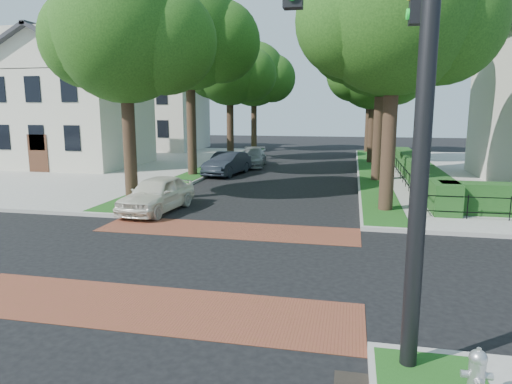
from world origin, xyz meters
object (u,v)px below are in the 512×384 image
Objects in this scene: traffic_signal at (409,68)px; parked_car_front at (157,194)px; parked_car_middle at (227,163)px; fire_hydrant at (477,377)px; parked_car_rear at (252,158)px.

traffic_signal is 13.61m from parked_car_front.
parked_car_middle is (-8.49, 20.60, -3.97)m from traffic_signal.
parked_car_front is at bearing 130.70° from traffic_signal.
fire_hydrant is at bearing -43.61° from parked_car_front.
traffic_signal is 4.40m from fire_hydrant.
fire_hydrant is at bearing -57.55° from parked_car_middle.
parked_car_middle is at bearing -104.13° from parked_car_rear.
parked_car_rear is (0.61, 4.51, -0.07)m from parked_car_middle.
traffic_signal is at bearing -58.86° from parked_car_middle.
parked_car_front is 10.73m from parked_car_middle.
parked_car_rear is at bearing 100.87° from fire_hydrant.
parked_car_rear is (0.61, 15.24, -0.06)m from parked_car_front.
parked_car_middle is 0.97× the size of parked_car_rear.
parked_car_middle is at bearing 112.39° from traffic_signal.
fire_hydrant is (1.00, -1.01, -4.17)m from traffic_signal.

